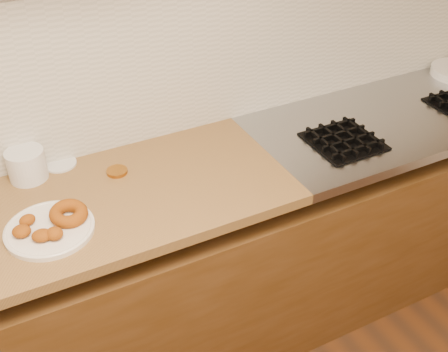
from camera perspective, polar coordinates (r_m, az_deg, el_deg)
The scene contains 11 objects.
wall_back at distance 2.01m, azimuth -12.57°, elevation 14.06°, with size 4.00×0.02×2.70m, color #C0AF97.
base_cabinet at distance 2.30m, azimuth -7.21°, elevation -11.47°, with size 3.60×0.60×0.77m, color brown.
stovetop at distance 2.51m, azimuth 17.24°, elevation 5.72°, with size 1.30×0.62×0.04m, color #9EA0A5.
backsplash at distance 2.06m, azimuth -11.94°, elevation 10.07°, with size 3.60×0.02×0.60m, color beige.
burner_grates at distance 2.43m, azimuth 18.17°, elevation 5.39°, with size 0.91×0.26×0.03m.
donut_plate at distance 1.83m, azimuth -17.28°, elevation -5.21°, with size 0.28×0.28×0.02m, color silver.
ring_donut at distance 1.83m, azimuth -15.52°, elevation -3.69°, with size 0.12×0.12×0.04m, color #904D0A.
fried_dough_chunks at distance 1.80m, azimuth -18.49°, elevation -5.30°, with size 0.16×0.17×0.04m.
plastic_tub at distance 2.07m, azimuth -19.41°, elevation 1.09°, with size 0.13×0.13×0.11m, color silver.
tub_lid at distance 2.14m, azimuth -16.31°, elevation 1.21°, with size 0.12×0.12×0.01m, color silver.
brass_jar_lid at distance 2.04m, azimuth -10.82°, elevation 0.46°, with size 0.07×0.07×0.01m, color #A3641F.
Camera 1 is at (-0.47, 0.17, 2.05)m, focal length 45.00 mm.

